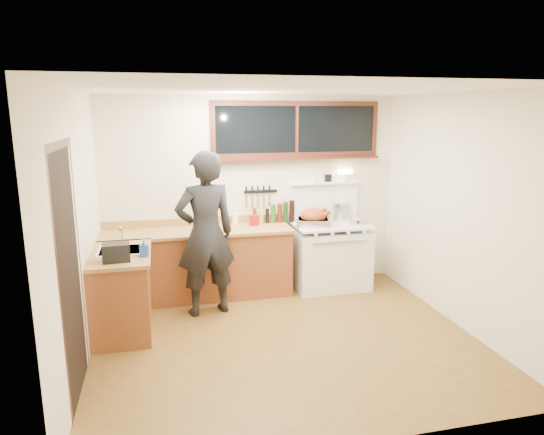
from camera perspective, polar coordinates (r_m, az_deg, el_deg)
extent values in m
cube|color=brown|center=(5.37, 1.62, -14.16)|extent=(4.00, 3.50, 0.02)
cube|color=beige|center=(6.62, -2.26, 2.93)|extent=(4.00, 0.05, 2.60)
cube|color=beige|center=(3.31, 9.74, -7.06)|extent=(4.00, 0.05, 2.60)
cube|color=beige|center=(4.83, -22.21, -1.60)|extent=(0.05, 3.50, 2.60)
cube|color=beige|center=(5.78, 21.50, 0.65)|extent=(0.05, 3.50, 2.60)
cube|color=white|center=(4.81, 1.81, 15.19)|extent=(4.00, 3.50, 0.05)
cube|color=brown|center=(6.41, -8.70, -5.54)|extent=(2.40, 0.60, 0.86)
cube|color=#A17840|center=(6.28, -8.83, -1.66)|extent=(2.44, 0.64, 0.04)
cube|color=#A17840|center=(6.55, -9.06, -0.45)|extent=(2.40, 0.03, 0.10)
sphere|color=#B78C38|center=(6.07, -18.03, -4.38)|extent=(0.03, 0.03, 0.03)
sphere|color=#B78C38|center=(6.05, -13.30, -4.16)|extent=(0.03, 0.03, 0.03)
sphere|color=#B78C38|center=(6.06, -8.56, -3.92)|extent=(0.03, 0.03, 0.03)
sphere|color=#B78C38|center=(6.12, -3.89, -3.65)|extent=(0.03, 0.03, 0.03)
sphere|color=#B78C38|center=(6.21, 0.22, -3.39)|extent=(0.03, 0.03, 0.03)
cube|color=brown|center=(5.63, -17.24, -8.54)|extent=(0.60, 1.05, 0.86)
cube|color=#A17840|center=(5.49, -17.44, -4.15)|extent=(0.64, 1.09, 0.04)
cube|color=white|center=(5.57, -17.26, -4.32)|extent=(0.45, 0.40, 0.14)
cube|color=white|center=(5.56, -17.30, -3.68)|extent=(0.50, 0.45, 0.01)
cylinder|color=silver|center=(5.70, -17.26, -2.07)|extent=(0.02, 0.02, 0.24)
cylinder|color=silver|center=(5.60, -17.38, -1.19)|extent=(0.02, 0.18, 0.02)
cube|color=white|center=(6.74, 6.82, -4.77)|extent=(1.00, 0.70, 0.82)
cube|color=white|center=(6.62, 6.93, -0.83)|extent=(1.02, 0.72, 0.03)
cube|color=white|center=(6.41, 7.88, -4.69)|extent=(0.88, 0.02, 0.46)
cylinder|color=silver|center=(6.32, 8.05, -2.86)|extent=(0.75, 0.02, 0.02)
cylinder|color=white|center=(6.19, 5.19, -2.06)|extent=(0.04, 0.03, 0.04)
cylinder|color=white|center=(6.26, 7.11, -1.94)|extent=(0.04, 0.03, 0.04)
cylinder|color=white|center=(6.34, 8.97, -1.81)|extent=(0.04, 0.03, 0.04)
cylinder|color=white|center=(6.42, 10.79, -1.69)|extent=(0.04, 0.03, 0.04)
cube|color=white|center=(6.86, 6.07, 1.92)|extent=(1.00, 0.05, 0.50)
cube|color=white|center=(6.78, 6.20, 4.07)|extent=(1.00, 0.12, 0.03)
cylinder|color=white|center=(6.88, 8.58, 4.69)|extent=(0.10, 0.10, 0.10)
cube|color=#FFE5B2|center=(6.87, 8.60, 5.37)|extent=(0.19, 0.09, 0.06)
cube|color=black|center=(6.79, 6.62, 4.63)|extent=(0.09, 0.05, 0.10)
cylinder|color=white|center=(6.72, 4.76, 4.54)|extent=(0.04, 0.04, 0.09)
cylinder|color=white|center=(6.70, 4.27, 4.53)|extent=(0.04, 0.04, 0.09)
cube|color=black|center=(6.64, 2.92, 10.32)|extent=(2.20, 0.01, 0.62)
cube|color=#33150E|center=(6.63, 2.96, 13.26)|extent=(2.32, 0.04, 0.06)
cube|color=#33150E|center=(6.65, 2.90, 7.39)|extent=(2.32, 0.04, 0.06)
cube|color=#33150E|center=(6.41, -6.98, 10.17)|extent=(0.06, 0.04, 0.62)
cube|color=#33150E|center=(7.03, 11.95, 10.19)|extent=(0.06, 0.04, 0.62)
cube|color=#33150E|center=(6.63, 2.93, 10.32)|extent=(0.04, 0.04, 0.62)
cube|color=#33150E|center=(6.61, 3.01, 6.97)|extent=(2.32, 0.13, 0.03)
cube|color=black|center=(4.37, -22.57, -6.48)|extent=(0.01, 0.86, 2.10)
cube|color=#33150E|center=(3.91, -23.61, -8.73)|extent=(0.01, 0.07, 2.10)
cube|color=#33150E|center=(4.82, -21.65, -4.65)|extent=(0.01, 0.07, 2.10)
cube|color=#33150E|center=(4.16, -23.77, 7.83)|extent=(0.01, 1.04, 0.07)
cube|color=black|center=(6.60, -1.35, 3.08)|extent=(0.46, 0.02, 0.04)
cube|color=silver|center=(6.57, -3.03, 2.04)|extent=(0.02, 0.00, 0.18)
cube|color=black|center=(6.54, -3.04, 3.25)|extent=(0.02, 0.02, 0.10)
cube|color=silver|center=(6.58, -2.34, 2.07)|extent=(0.02, 0.00, 0.18)
cube|color=black|center=(6.56, -2.35, 3.28)|extent=(0.02, 0.02, 0.10)
cube|color=silver|center=(6.60, -1.66, 2.10)|extent=(0.02, 0.00, 0.18)
cube|color=black|center=(6.57, -1.67, 3.30)|extent=(0.02, 0.02, 0.10)
cube|color=silver|center=(6.61, -0.98, 2.13)|extent=(0.03, 0.00, 0.18)
cube|color=black|center=(6.59, -0.98, 3.33)|extent=(0.02, 0.02, 0.10)
cube|color=silver|center=(6.63, -0.30, 2.16)|extent=(0.03, 0.00, 0.18)
cube|color=black|center=(6.61, -0.30, 3.35)|extent=(0.02, 0.02, 0.10)
imported|color=black|center=(5.74, -7.83, -1.95)|extent=(0.80, 0.61, 1.96)
imported|color=blue|center=(5.25, -14.83, -3.45)|extent=(0.10, 0.10, 0.19)
cube|color=black|center=(5.16, -17.86, -3.93)|extent=(0.28, 0.20, 0.18)
cube|color=#A17840|center=(6.20, -7.29, -1.52)|extent=(0.37, 0.27, 0.02)
ellipsoid|color=#92401A|center=(6.18, -7.30, -0.93)|extent=(0.20, 0.14, 0.12)
sphere|color=#92401A|center=(6.23, -6.52, -0.57)|extent=(0.05, 0.05, 0.05)
sphere|color=#92401A|center=(6.14, -6.42, -0.76)|extent=(0.05, 0.05, 0.05)
cube|color=silver|center=(6.44, 4.86, -0.55)|extent=(0.52, 0.45, 0.10)
cube|color=#3F3F42|center=(6.43, 4.87, -0.25)|extent=(0.46, 0.38, 0.03)
torus|color=silver|center=(6.36, 2.90, -0.22)|extent=(0.04, 0.10, 0.10)
torus|color=silver|center=(6.51, 6.80, -0.02)|extent=(0.04, 0.10, 0.10)
ellipsoid|color=#92401A|center=(6.42, 4.88, 0.23)|extent=(0.40, 0.35, 0.22)
cylinder|color=#92401A|center=(6.38, 6.12, 0.30)|extent=(0.13, 0.09, 0.10)
sphere|color=#92401A|center=(6.39, 6.66, 0.64)|extent=(0.07, 0.07, 0.07)
cylinder|color=#92401A|center=(6.53, 5.63, 0.60)|extent=(0.13, 0.09, 0.10)
sphere|color=#92401A|center=(6.55, 6.17, 0.93)|extent=(0.07, 0.07, 0.07)
cylinder|color=silver|center=(6.86, 8.04, 0.78)|extent=(0.31, 0.31, 0.24)
cylinder|color=silver|center=(6.69, 6.48, 0.02)|extent=(0.21, 0.21, 0.13)
cylinder|color=black|center=(6.78, 5.90, 0.65)|extent=(0.06, 0.17, 0.02)
cylinder|color=silver|center=(6.65, 10.11, -0.63)|extent=(0.30, 0.30, 0.02)
sphere|color=black|center=(6.64, 10.12, -0.48)|extent=(0.03, 0.03, 0.03)
cube|color=maroon|center=(6.44, -2.14, -0.32)|extent=(0.11, 0.10, 0.14)
cylinder|color=white|center=(6.51, -4.36, -0.14)|extent=(0.11, 0.11, 0.16)
cylinder|color=black|center=(6.54, -2.04, 0.21)|extent=(0.06, 0.06, 0.22)
cylinder|color=black|center=(6.56, -1.28, 0.08)|extent=(0.06, 0.06, 0.18)
cylinder|color=black|center=(6.57, -0.56, 0.20)|extent=(0.05, 0.05, 0.20)
cylinder|color=black|center=(6.59, 0.16, 0.45)|extent=(0.06, 0.06, 0.25)
cylinder|color=black|center=(6.61, 0.92, 0.53)|extent=(0.07, 0.07, 0.26)
cylinder|color=black|center=(6.63, 1.61, 0.65)|extent=(0.06, 0.06, 0.28)
cylinder|color=black|center=(6.65, 2.34, 0.77)|extent=(0.07, 0.07, 0.30)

